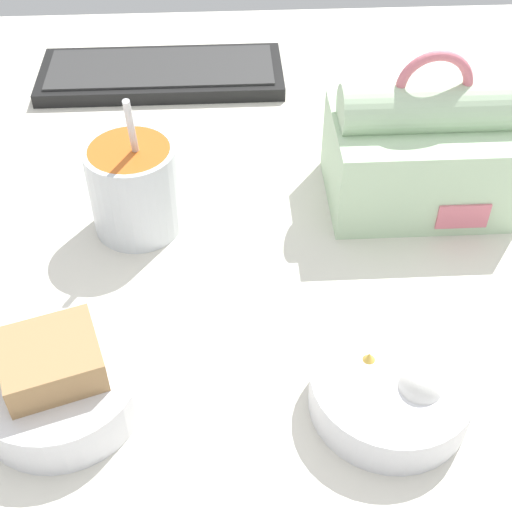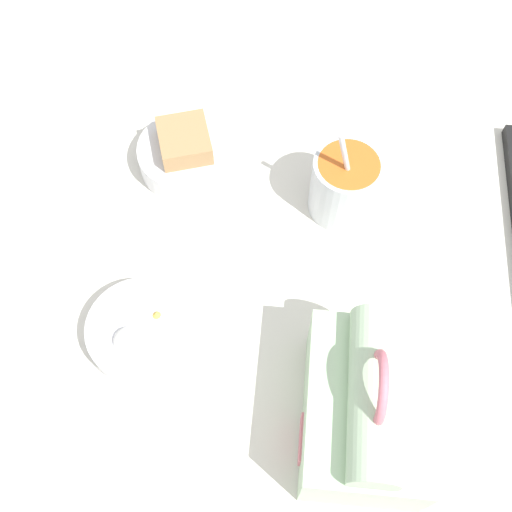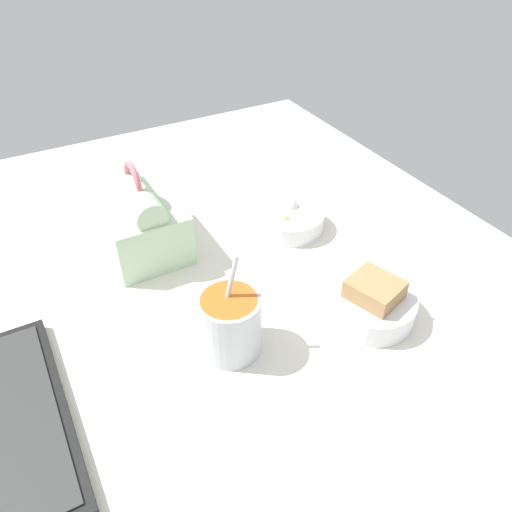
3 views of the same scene
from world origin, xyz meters
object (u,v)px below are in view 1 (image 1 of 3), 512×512
keyboard (162,73)px  lunch_bag (421,151)px  soup_cup (134,187)px  bento_bowl_sandwich (59,382)px  bento_bowl_snacks (391,389)px

keyboard → lunch_bag: 39.56cm
soup_cup → lunch_bag: bearing=6.1°
keyboard → lunch_bag: size_ratio=1.72×
lunch_bag → bento_bowl_sandwich: 43.06cm
lunch_bag → soup_cup: lunch_bag is taller
lunch_bag → soup_cup: size_ratio=1.17×
bento_bowl_sandwich → bento_bowl_snacks: size_ratio=1.03×
lunch_bag → keyboard: bearing=137.1°
keyboard → lunch_bag: lunch_bag is taller
keyboard → bento_bowl_snacks: 57.57cm
keyboard → lunch_bag: bearing=-42.9°
lunch_bag → bento_bowl_snacks: size_ratio=1.44×
bento_bowl_sandwich → bento_bowl_snacks: bento_bowl_sandwich is taller
lunch_bag → bento_bowl_snacks: (-7.88, -26.95, -4.08)cm
keyboard → bento_bowl_snacks: bento_bowl_snacks is taller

